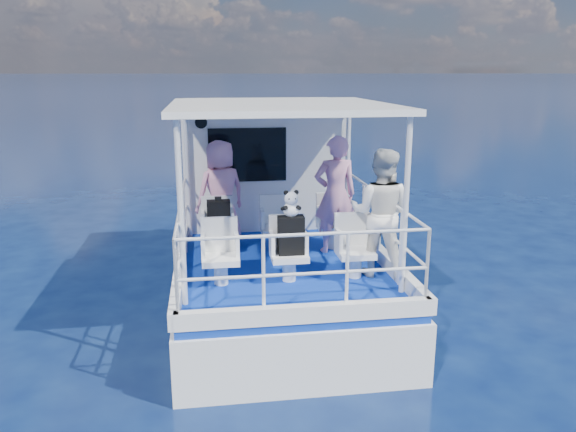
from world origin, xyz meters
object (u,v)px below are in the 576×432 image
(passenger_stbd_aft, at_px, (381,213))
(backpack_center, at_px, (291,235))
(passenger_port_fwd, at_px, (221,192))
(panda, at_px, (291,204))

(passenger_stbd_aft, xyz_separation_m, backpack_center, (-1.23, -0.08, -0.23))
(passenger_port_fwd, relative_size, passenger_stbd_aft, 0.96)
(passenger_stbd_aft, distance_m, backpack_center, 1.25)
(passenger_port_fwd, xyz_separation_m, backpack_center, (0.85, -1.88, -0.20))
(backpack_center, xyz_separation_m, panda, (-0.00, -0.01, 0.43))
(passenger_port_fwd, height_order, passenger_stbd_aft, passenger_stbd_aft)
(passenger_port_fwd, relative_size, panda, 4.83)
(panda, bearing_deg, backpack_center, 88.63)
(backpack_center, height_order, panda, panda)
(passenger_port_fwd, distance_m, passenger_stbd_aft, 2.74)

